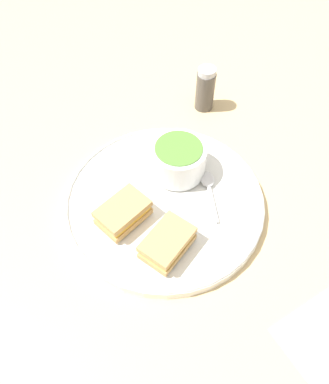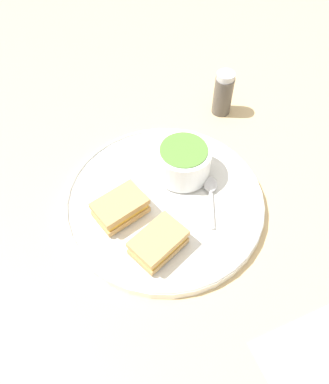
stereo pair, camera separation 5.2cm
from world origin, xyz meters
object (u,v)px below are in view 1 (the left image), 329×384
object	(u,v)px
sandwich_half_far	(167,243)
salt_shaker	(205,89)
spoon	(208,182)
soup_bowl	(178,159)
sandwich_half_near	(123,213)

from	to	relation	value
sandwich_half_far	salt_shaker	size ratio (longest dim) A/B	1.03
sandwich_half_far	salt_shaker	world-z (taller)	salt_shaker
spoon	sandwich_half_far	distance (m)	0.14
spoon	salt_shaker	xyz separation A→B (m)	(0.22, -0.06, 0.02)
salt_shaker	soup_bowl	bearing A→B (deg)	150.59
soup_bowl	spoon	bearing A→B (deg)	-133.61
sandwich_half_near	sandwich_half_far	xyz separation A→B (m)	(-0.07, -0.06, 0.00)
spoon	soup_bowl	bearing A→B (deg)	52.24
soup_bowl	salt_shaker	xyz separation A→B (m)	(0.18, -0.10, -0.00)
soup_bowl	sandwich_half_far	size ratio (longest dim) A/B	0.99
sandwich_half_near	salt_shaker	world-z (taller)	salt_shaker
soup_bowl	sandwich_half_near	xyz separation A→B (m)	(-0.08, 0.11, -0.01)
salt_shaker	sandwich_half_near	bearing A→B (deg)	140.91
sandwich_half_near	sandwich_half_far	bearing A→B (deg)	-140.00
sandwich_half_near	spoon	bearing A→B (deg)	-75.83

